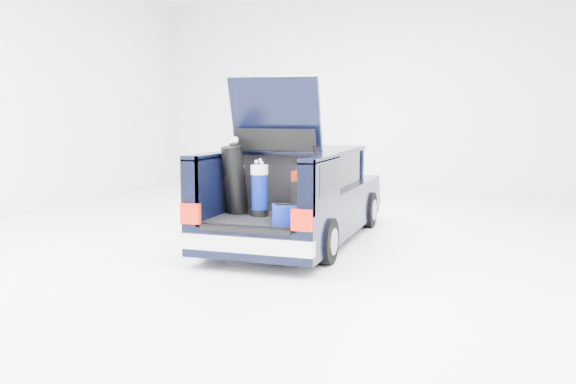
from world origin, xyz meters
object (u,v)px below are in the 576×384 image
(black_golf_bag, at_px, (235,180))
(blue_golf_bag, at_px, (260,190))
(red_suitcase, at_px, (308,194))
(car, at_px, (300,197))
(blue_duffel, at_px, (292,214))

(black_golf_bag, distance_m, blue_golf_bag, 0.42)
(black_golf_bag, bearing_deg, red_suitcase, 28.42)
(red_suitcase, bearing_deg, car, 116.21)
(black_golf_bag, bearing_deg, blue_golf_bag, 8.97)
(blue_golf_bag, bearing_deg, red_suitcase, 2.10)
(black_golf_bag, bearing_deg, blue_duffel, -7.01)
(car, distance_m, blue_golf_bag, 1.51)
(black_golf_bag, height_order, blue_golf_bag, black_golf_bag)
(blue_duffel, bearing_deg, blue_golf_bag, 122.67)
(red_suitcase, bearing_deg, blue_golf_bag, -155.00)
(car, height_order, blue_golf_bag, car)
(car, xyz_separation_m, blue_duffel, (0.50, -1.91, 0.05))
(red_suitcase, relative_size, blue_duffel, 1.09)
(red_suitcase, xyz_separation_m, blue_duffel, (0.00, -0.66, -0.18))
(car, xyz_separation_m, red_suitcase, (0.50, -1.25, 0.23))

